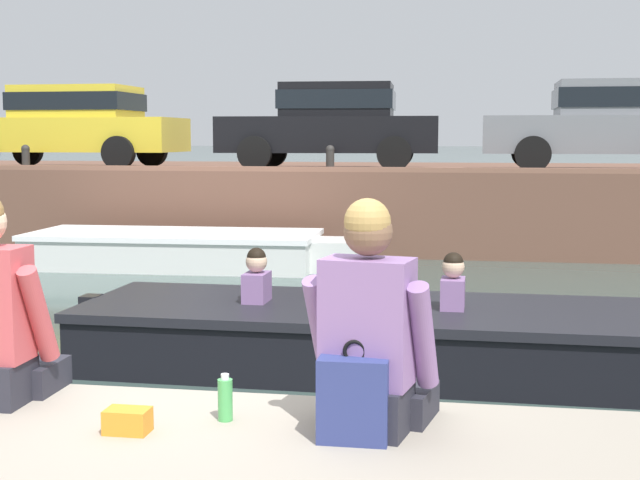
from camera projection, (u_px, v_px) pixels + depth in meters
name	position (u px, v px, depth m)	size (l,w,h in m)	color
ground_plane	(338.00, 325.00, 9.61)	(400.00, 400.00, 0.00)	#384C47
far_quay_wall	(400.00, 203.00, 17.70)	(60.00, 6.00, 1.44)	brown
far_wall_coping	(387.00, 170.00, 14.80)	(60.00, 0.24, 0.08)	brown
boat_moored_west_white	(189.00, 250.00, 13.89)	(5.37, 1.94, 0.54)	white
motorboat_passing	(394.00, 338.00, 7.72)	(6.10, 1.78, 1.04)	black
car_leftmost_yellow	(73.00, 123.00, 17.03)	(4.31, 1.90, 1.54)	yellow
car_left_inner_black	(332.00, 122.00, 16.20)	(4.01, 2.01, 1.54)	black
car_centre_grey	(615.00, 121.00, 15.37)	(4.37, 1.98, 1.54)	slate
mooring_bollard_west	(26.00, 156.00, 15.98)	(0.15, 0.15, 0.45)	#2D2B28
mooring_bollard_mid	(330.00, 157.00, 15.06)	(0.15, 0.15, 0.45)	#2D2B28
person_seated_right	(371.00, 341.00, 3.67)	(0.57, 0.58, 0.96)	#282833
bottle_drink	(225.00, 399.00, 3.80)	(0.06, 0.06, 0.20)	#4CB259
backpack_on_ledge	(355.00, 398.00, 3.57)	(0.28, 0.24, 0.41)	navy
snack_bag	(128.00, 421.00, 3.65)	(0.18, 0.12, 0.10)	orange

